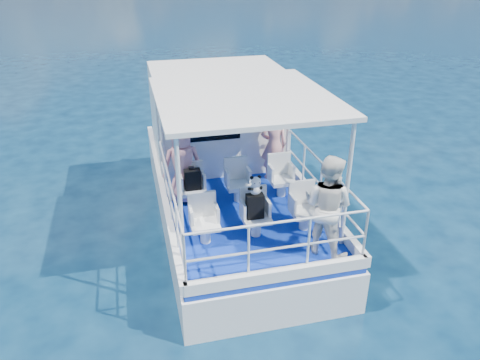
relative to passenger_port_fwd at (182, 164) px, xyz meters
name	(u,v)px	position (x,y,z in m)	size (l,w,h in m)	color
ground	(241,243)	(1.05, -0.45, -1.69)	(2000.00, 2000.00, 0.00)	#071E35
hull	(230,219)	(1.05, 0.55, -1.69)	(3.00, 7.00, 1.60)	white
deck	(230,185)	(1.05, 0.55, -0.84)	(2.90, 6.90, 0.10)	navy
cabin	(217,115)	(1.05, 1.85, 0.31)	(2.85, 2.00, 2.20)	white
canopy	(244,97)	(1.05, -0.65, 1.45)	(3.00, 3.20, 0.08)	white
canopy_posts	(244,159)	(1.05, -0.70, 0.31)	(2.77, 2.97, 2.20)	white
railings	(248,196)	(1.05, -1.03, -0.29)	(2.84, 3.59, 1.00)	white
seat_port_fwd	(194,197)	(0.15, -0.25, -0.60)	(0.48, 0.46, 0.38)	white
seat_center_fwd	(238,192)	(1.05, -0.25, -0.60)	(0.48, 0.46, 0.38)	white
seat_stbd_fwd	(281,187)	(1.95, -0.25, -0.60)	(0.48, 0.46, 0.38)	white
seat_port_aft	(205,232)	(0.15, -1.55, -0.60)	(0.48, 0.46, 0.38)	white
seat_center_aft	(256,225)	(1.05, -1.55, -0.60)	(0.48, 0.46, 0.38)	white
seat_stbd_aft	(304,219)	(1.95, -1.55, -0.60)	(0.48, 0.46, 0.38)	white
passenger_port_fwd	(182,164)	(0.00, 0.00, 0.00)	(0.59, 0.42, 1.58)	pink
passenger_stbd_fwd	(274,145)	(2.03, 0.57, -0.02)	(0.56, 0.37, 1.55)	pink
passenger_stbd_aft	(328,206)	(2.02, -2.29, 0.07)	(0.84, 0.65, 1.72)	silver
backpack_port	(193,179)	(0.15, -0.28, -0.21)	(0.31, 0.17, 0.40)	black
backpack_center	(255,206)	(1.02, -1.58, -0.19)	(0.30, 0.17, 0.44)	black
compact_camera	(191,168)	(0.13, -0.26, 0.02)	(0.10, 0.06, 0.06)	black
panda	(255,185)	(1.03, -1.56, 0.20)	(0.22, 0.18, 0.34)	white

